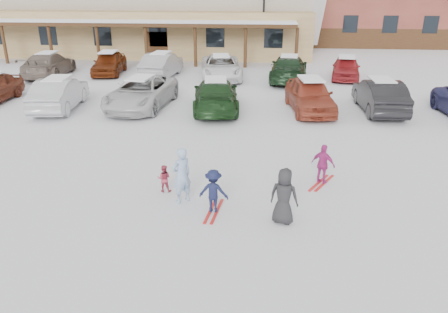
# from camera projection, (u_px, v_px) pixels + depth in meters

# --- Properties ---
(ground) EXTENTS (160.00, 160.00, 0.00)m
(ground) POSITION_uv_depth(u_px,v_px,m) (210.00, 202.00, 12.31)
(ground) COLOR white
(ground) RESTS_ON ground
(day_lodge) EXTENTS (29.12, 12.50, 10.38)m
(day_lodge) POSITION_uv_depth(u_px,v_px,m) (145.00, 4.00, 37.42)
(day_lodge) COLOR tan
(day_lodge) RESTS_ON ground
(lamp_post) EXTENTS (0.50, 0.25, 6.55)m
(lamp_post) POSITION_uv_depth(u_px,v_px,m) (264.00, 11.00, 33.02)
(lamp_post) COLOR black
(lamp_post) RESTS_ON ground
(adult_skier) EXTENTS (0.70, 0.69, 1.62)m
(adult_skier) POSITION_uv_depth(u_px,v_px,m) (182.00, 176.00, 12.04)
(adult_skier) COLOR #8FADD0
(adult_skier) RESTS_ON ground
(toddler_red) EXTENTS (0.41, 0.33, 0.83)m
(toddler_red) POSITION_uv_depth(u_px,v_px,m) (164.00, 178.00, 12.80)
(toddler_red) COLOR #B0364B
(toddler_red) RESTS_ON ground
(child_navy) EXTENTS (0.84, 0.54, 1.22)m
(child_navy) POSITION_uv_depth(u_px,v_px,m) (213.00, 191.00, 11.58)
(child_navy) COLOR #141839
(child_navy) RESTS_ON ground
(skis_child_navy) EXTENTS (0.35, 1.41, 0.03)m
(skis_child_navy) POSITION_uv_depth(u_px,v_px,m) (214.00, 211.00, 11.80)
(skis_child_navy) COLOR red
(skis_child_navy) RESTS_ON ground
(child_magenta) EXTENTS (0.80, 0.63, 1.27)m
(child_magenta) POSITION_uv_depth(u_px,v_px,m) (323.00, 164.00, 13.21)
(child_magenta) COLOR #B1297A
(child_magenta) RESTS_ON ground
(skis_child_magenta) EXTENTS (0.86, 1.32, 0.03)m
(skis_child_magenta) POSITION_uv_depth(u_px,v_px,m) (321.00, 183.00, 13.44)
(skis_child_magenta) COLOR red
(skis_child_magenta) RESTS_ON ground
(bystander_dark) EXTENTS (0.84, 0.67, 1.50)m
(bystander_dark) POSITION_uv_depth(u_px,v_px,m) (284.00, 196.00, 11.00)
(bystander_dark) COLOR #262628
(bystander_dark) RESTS_ON ground
(parked_car_1) EXTENTS (2.13, 4.77, 1.52)m
(parked_car_1) POSITION_uv_depth(u_px,v_px,m) (59.00, 94.00, 21.00)
(parked_car_1) COLOR #B5B6BA
(parked_car_1) RESTS_ON ground
(parked_car_2) EXTENTS (2.93, 5.53, 1.48)m
(parked_car_2) POSITION_uv_depth(u_px,v_px,m) (141.00, 93.00, 21.29)
(parked_car_2) COLOR silver
(parked_car_2) RESTS_ON ground
(parked_car_3) EXTENTS (2.68, 5.35, 1.49)m
(parked_car_3) POSITION_uv_depth(u_px,v_px,m) (216.00, 95.00, 20.80)
(parked_car_3) COLOR #183817
(parked_car_3) RESTS_ON ground
(parked_car_4) EXTENTS (2.42, 4.81, 1.57)m
(parked_car_4) POSITION_uv_depth(u_px,v_px,m) (310.00, 95.00, 20.65)
(parked_car_4) COLOR #A3412A
(parked_car_4) RESTS_ON ground
(parked_car_5) EXTENTS (1.76, 4.73, 1.54)m
(parked_car_5) POSITION_uv_depth(u_px,v_px,m) (380.00, 96.00, 20.60)
(parked_car_5) COLOR black
(parked_car_5) RESTS_ON ground
(parked_car_7) EXTENTS (2.56, 5.42, 1.53)m
(parked_car_7) POSITION_uv_depth(u_px,v_px,m) (49.00, 65.00, 28.28)
(parked_car_7) COLOR #79685C
(parked_car_7) RESTS_ON ground
(parked_car_8) EXTENTS (2.21, 4.52, 1.48)m
(parked_car_8) POSITION_uv_depth(u_px,v_px,m) (109.00, 63.00, 29.00)
(parked_car_8) COLOR #67260D
(parked_car_8) RESTS_ON ground
(parked_car_9) EXTENTS (2.01, 4.86, 1.56)m
(parked_car_9) POSITION_uv_depth(u_px,v_px,m) (162.00, 65.00, 28.07)
(parked_car_9) COLOR #9F9EA3
(parked_car_9) RESTS_ON ground
(parked_car_10) EXTENTS (3.17, 5.59, 1.47)m
(parked_car_10) POSITION_uv_depth(u_px,v_px,m) (221.00, 67.00, 27.59)
(parked_car_10) COLOR white
(parked_car_10) RESTS_ON ground
(parked_car_11) EXTENTS (2.64, 5.53, 1.56)m
(parked_car_11) POSITION_uv_depth(u_px,v_px,m) (289.00, 69.00, 26.88)
(parked_car_11) COLOR #18311A
(parked_car_11) RESTS_ON ground
(parked_car_12) EXTENTS (2.31, 4.34, 1.40)m
(parked_car_12) POSITION_uv_depth(u_px,v_px,m) (346.00, 68.00, 27.60)
(parked_car_12) COLOR #A9252A
(parked_car_12) RESTS_ON ground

